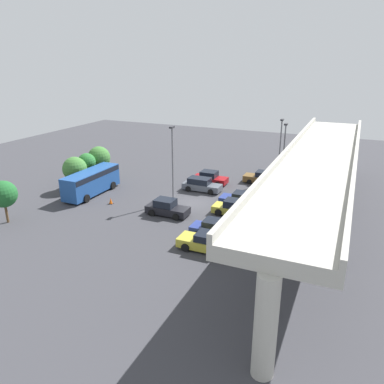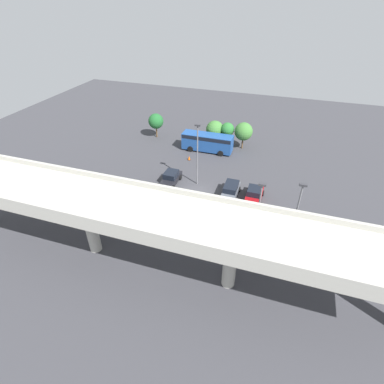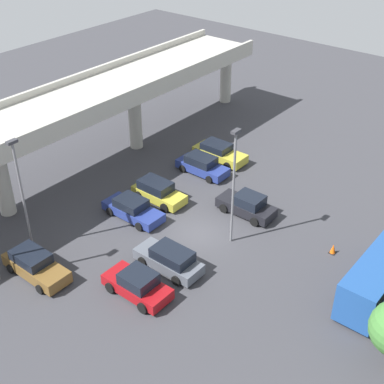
{
  "view_description": "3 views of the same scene",
  "coord_description": "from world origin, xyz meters",
  "px_view_note": "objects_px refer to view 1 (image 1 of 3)",
  "views": [
    {
      "loc": [
        35.68,
        15.47,
        15.11
      ],
      "look_at": [
        1.55,
        0.38,
        1.84
      ],
      "focal_mm": 35.0,
      "sensor_mm": 36.0,
      "label": 1
    },
    {
      "loc": [
        -9.36,
        30.47,
        22.21
      ],
      "look_at": [
        -0.31,
        3.23,
        2.44
      ],
      "focal_mm": 28.0,
      "sensor_mm": 36.0,
      "label": 2
    },
    {
      "loc": [
        -23.87,
        -18.78,
        22.76
      ],
      "look_at": [
        1.56,
        1.85,
        2.0
      ],
      "focal_mm": 50.0,
      "sensor_mm": 36.0,
      "label": 3
    }
  ],
  "objects_px": {
    "parked_car_1": "(210,178)",
    "lamp_post_mid_lot": "(280,146)",
    "parked_car_5": "(167,208)",
    "tree_front_right": "(75,169)",
    "tree_front_far_right": "(3,194)",
    "traffic_cone": "(111,201)",
    "tree_front_centre": "(87,162)",
    "parked_car_3": "(242,200)",
    "lamp_post_by_overpass": "(284,152)",
    "parked_car_6": "(216,229)",
    "parked_car_0": "(264,178)",
    "shuttle_bus": "(91,180)",
    "parked_car_2": "(201,185)",
    "parked_car_4": "(235,208)",
    "tree_front_left": "(99,158)",
    "lamp_post_near_aisle": "(172,159)",
    "parked_car_7": "(207,242)"
  },
  "relations": [
    {
      "from": "parked_car_3",
      "to": "parked_car_0",
      "type": "bearing_deg",
      "value": -91.89
    },
    {
      "from": "tree_front_centre",
      "to": "traffic_cone",
      "type": "xyz_separation_m",
      "value": [
        4.38,
        6.49,
        -2.66
      ]
    },
    {
      "from": "parked_car_7",
      "to": "lamp_post_near_aisle",
      "type": "relative_size",
      "value": 0.56
    },
    {
      "from": "lamp_post_by_overpass",
      "to": "parked_car_4",
      "type": "bearing_deg",
      "value": -15.78
    },
    {
      "from": "tree_front_far_right",
      "to": "traffic_cone",
      "type": "height_order",
      "value": "tree_front_far_right"
    },
    {
      "from": "parked_car_3",
      "to": "parked_car_6",
      "type": "height_order",
      "value": "parked_car_6"
    },
    {
      "from": "shuttle_bus",
      "to": "lamp_post_near_aisle",
      "type": "height_order",
      "value": "lamp_post_near_aisle"
    },
    {
      "from": "parked_car_2",
      "to": "parked_car_4",
      "type": "bearing_deg",
      "value": -42.64
    },
    {
      "from": "shuttle_bus",
      "to": "parked_car_6",
      "type": "bearing_deg",
      "value": -105.08
    },
    {
      "from": "tree_front_left",
      "to": "tree_front_centre",
      "type": "xyz_separation_m",
      "value": [
        2.64,
        0.12,
        0.03
      ]
    },
    {
      "from": "parked_car_3",
      "to": "parked_car_5",
      "type": "distance_m",
      "value": 8.46
    },
    {
      "from": "tree_front_left",
      "to": "parked_car_7",
      "type": "bearing_deg",
      "value": 58.16
    },
    {
      "from": "tree_front_left",
      "to": "parked_car_4",
      "type": "bearing_deg",
      "value": 77.48
    },
    {
      "from": "parked_car_6",
      "to": "lamp_post_by_overpass",
      "type": "distance_m",
      "value": 15.98
    },
    {
      "from": "traffic_cone",
      "to": "tree_front_right",
      "type": "bearing_deg",
      "value": -108.86
    },
    {
      "from": "lamp_post_mid_lot",
      "to": "parked_car_0",
      "type": "bearing_deg",
      "value": -38.78
    },
    {
      "from": "parked_car_3",
      "to": "tree_front_centre",
      "type": "xyz_separation_m",
      "value": [
        1.02,
        -19.94,
        2.3
      ]
    },
    {
      "from": "tree_front_left",
      "to": "tree_front_right",
      "type": "xyz_separation_m",
      "value": [
        4.76,
        -0.01,
        -0.3
      ]
    },
    {
      "from": "parked_car_4",
      "to": "tree_front_far_right",
      "type": "distance_m",
      "value": 22.66
    },
    {
      "from": "tree_front_far_right",
      "to": "lamp_post_mid_lot",
      "type": "bearing_deg",
      "value": 138.09
    },
    {
      "from": "parked_car_0",
      "to": "traffic_cone",
      "type": "relative_size",
      "value": 6.91
    },
    {
      "from": "tree_front_far_right",
      "to": "parked_car_2",
      "type": "bearing_deg",
      "value": 139.84
    },
    {
      "from": "parked_car_7",
      "to": "parked_car_3",
      "type": "bearing_deg",
      "value": -88.72
    },
    {
      "from": "parked_car_1",
      "to": "parked_car_4",
      "type": "relative_size",
      "value": 1.01
    },
    {
      "from": "lamp_post_mid_lot",
      "to": "tree_front_far_right",
      "type": "distance_m",
      "value": 32.2
    },
    {
      "from": "parked_car_5",
      "to": "tree_front_right",
      "type": "bearing_deg",
      "value": 169.79
    },
    {
      "from": "parked_car_5",
      "to": "parked_car_0",
      "type": "bearing_deg",
      "value": 64.93
    },
    {
      "from": "parked_car_4",
      "to": "lamp_post_by_overpass",
      "type": "xyz_separation_m",
      "value": [
        -9.77,
        2.76,
        3.98
      ]
    },
    {
      "from": "parked_car_1",
      "to": "tree_front_right",
      "type": "xyz_separation_m",
      "value": [
        8.86,
        -14.05,
        1.9
      ]
    },
    {
      "from": "tree_front_far_right",
      "to": "traffic_cone",
      "type": "xyz_separation_m",
      "value": [
        -8.22,
        6.3,
        -2.6
      ]
    },
    {
      "from": "parked_car_0",
      "to": "shuttle_bus",
      "type": "bearing_deg",
      "value": 34.52
    },
    {
      "from": "lamp_post_mid_lot",
      "to": "tree_front_far_right",
      "type": "height_order",
      "value": "lamp_post_mid_lot"
    },
    {
      "from": "parked_car_0",
      "to": "parked_car_6",
      "type": "distance_m",
      "value": 16.8
    },
    {
      "from": "parked_car_1",
      "to": "lamp_post_mid_lot",
      "type": "height_order",
      "value": "lamp_post_mid_lot"
    },
    {
      "from": "parked_car_0",
      "to": "lamp_post_mid_lot",
      "type": "distance_m",
      "value": 4.6
    },
    {
      "from": "parked_car_1",
      "to": "lamp_post_mid_lot",
      "type": "distance_m",
      "value": 9.84
    },
    {
      "from": "shuttle_bus",
      "to": "tree_front_far_right",
      "type": "relative_size",
      "value": 1.91
    },
    {
      "from": "parked_car_0",
      "to": "parked_car_7",
      "type": "bearing_deg",
      "value": 89.9
    },
    {
      "from": "parked_car_3",
      "to": "tree_front_centre",
      "type": "height_order",
      "value": "tree_front_centre"
    },
    {
      "from": "lamp_post_mid_lot",
      "to": "tree_front_left",
      "type": "distance_m",
      "value": 23.51
    },
    {
      "from": "parked_car_3",
      "to": "parked_car_4",
      "type": "height_order",
      "value": "parked_car_4"
    },
    {
      "from": "parked_car_1",
      "to": "shuttle_bus",
      "type": "xyz_separation_m",
      "value": [
        9.32,
        -11.32,
        0.94
      ]
    },
    {
      "from": "shuttle_bus",
      "to": "lamp_post_mid_lot",
      "type": "distance_m",
      "value": 23.79
    },
    {
      "from": "parked_car_3",
      "to": "lamp_post_by_overpass",
      "type": "distance_m",
      "value": 8.51
    },
    {
      "from": "lamp_post_by_overpass",
      "to": "traffic_cone",
      "type": "height_order",
      "value": "lamp_post_by_overpass"
    },
    {
      "from": "tree_front_right",
      "to": "tree_front_left",
      "type": "bearing_deg",
      "value": 179.93
    },
    {
      "from": "parked_car_0",
      "to": "parked_car_5",
      "type": "distance_m",
      "value": 15.59
    },
    {
      "from": "parked_car_6",
      "to": "shuttle_bus",
      "type": "xyz_separation_m",
      "value": [
        -4.68,
        -17.35,
        0.96
      ]
    },
    {
      "from": "parked_car_3",
      "to": "lamp_post_mid_lot",
      "type": "xyz_separation_m",
      "value": [
        -10.3,
        1.72,
        4.06
      ]
    },
    {
      "from": "parked_car_1",
      "to": "lamp_post_mid_lot",
      "type": "relative_size",
      "value": 0.54
    }
  ]
}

